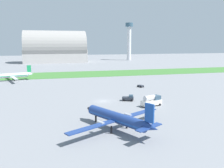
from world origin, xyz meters
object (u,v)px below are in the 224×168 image
Objects in this scene: pushback_tug_midfield at (128,98)px; control_tower at (129,38)px; fuel_truck_by_runway at (152,101)px; baggage_cart_near_gate at (141,86)px; airplane_foreground_turboprop at (117,118)px; airplane_taxiing_turboprop at (12,75)px.

control_tower is at bearing 93.22° from pushback_tug_midfield.
fuel_truck_by_runway is at bearing -106.62° from control_tower.
pushback_tug_midfield reaches higher than baggage_cart_near_gate.
control_tower is (46.27, 152.52, 22.35)m from baggage_cart_near_gate.
airplane_foreground_turboprop is at bearing -91.90° from pushback_tug_midfield.
control_tower is at bearing -47.11° from airplane_foreground_turboprop.
control_tower is at bearing -43.91° from baggage_cart_near_gate.
baggage_cart_near_gate is at bearing 132.77° from airplane_taxiing_turboprop.
airplane_foreground_turboprop is at bearing 95.37° from airplane_taxiing_turboprop.
pushback_tug_midfield is at bearing 111.54° from airplane_taxiing_turboprop.
pushback_tug_midfield is 0.58× the size of fuel_truck_by_runway.
fuel_truck_by_runway is at bearing -37.72° from pushback_tug_midfield.
airplane_taxiing_turboprop is 83.82m from airplane_foreground_turboprop.
airplane_foreground_turboprop is 210.75m from control_tower.
control_tower reaches higher than fuel_truck_by_runway.
airplane_foreground_turboprop reaches higher than baggage_cart_near_gate.
airplane_taxiing_turboprop is 158.35m from control_tower.
fuel_truck_by_runway is 190.70m from control_tower.
pushback_tug_midfield is 9.06m from fuel_truck_by_runway.
airplane_foreground_turboprop is 5.67× the size of pushback_tug_midfield.
airplane_taxiing_turboprop is 5.83× the size of pushback_tug_midfield.
baggage_cart_near_gate is 160.94m from control_tower.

